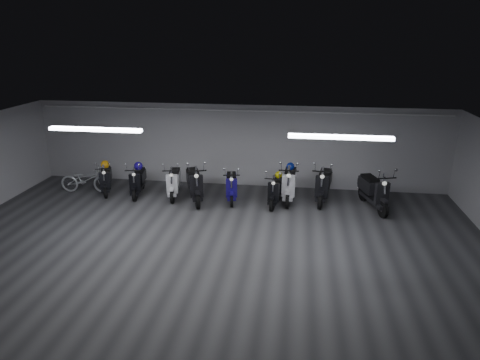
# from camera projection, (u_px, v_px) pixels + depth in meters

# --- Properties ---
(floor) EXTENTS (14.00, 10.00, 0.01)m
(floor) POSITION_uv_depth(u_px,v_px,m) (207.00, 255.00, 10.04)
(floor) COLOR #363739
(floor) RESTS_ON ground
(ceiling) EXTENTS (14.00, 10.00, 0.01)m
(ceiling) POSITION_uv_depth(u_px,v_px,m) (204.00, 140.00, 9.12)
(ceiling) COLOR gray
(ceiling) RESTS_ON ground
(back_wall) EXTENTS (14.00, 0.01, 2.80)m
(back_wall) POSITION_uv_depth(u_px,v_px,m) (237.00, 146.00, 14.26)
(back_wall) COLOR #B0B0B3
(back_wall) RESTS_ON ground
(front_wall) EXTENTS (14.00, 0.01, 2.80)m
(front_wall) POSITION_uv_depth(u_px,v_px,m) (113.00, 359.00, 4.90)
(front_wall) COLOR #B0B0B3
(front_wall) RESTS_ON ground
(fluor_strip_left) EXTENTS (2.40, 0.18, 0.08)m
(fluor_strip_left) POSITION_uv_depth(u_px,v_px,m) (95.00, 129.00, 10.47)
(fluor_strip_left) COLOR white
(fluor_strip_left) RESTS_ON ceiling
(fluor_strip_right) EXTENTS (2.40, 0.18, 0.08)m
(fluor_strip_right) POSITION_uv_depth(u_px,v_px,m) (340.00, 137.00, 9.68)
(fluor_strip_right) COLOR white
(fluor_strip_right) RESTS_ON ceiling
(conduit) EXTENTS (13.60, 0.05, 0.05)m
(conduit) POSITION_uv_depth(u_px,v_px,m) (237.00, 110.00, 13.78)
(conduit) COLOR white
(conduit) RESTS_ON back_wall
(scooter_0) EXTENTS (1.10, 1.73, 1.23)m
(scooter_0) POSITION_uv_depth(u_px,v_px,m) (106.00, 175.00, 13.79)
(scooter_0) COLOR black
(scooter_0) RESTS_ON floor
(scooter_1) EXTENTS (0.82, 1.75, 1.25)m
(scooter_1) POSITION_uv_depth(u_px,v_px,m) (138.00, 177.00, 13.58)
(scooter_1) COLOR black
(scooter_1) RESTS_ON floor
(scooter_2) EXTENTS (0.87, 1.83, 1.30)m
(scooter_2) POSITION_uv_depth(u_px,v_px,m) (174.00, 177.00, 13.43)
(scooter_2) COLOR white
(scooter_2) RESTS_ON floor
(scooter_3) EXTENTS (1.32, 2.08, 1.47)m
(scooter_3) POSITION_uv_depth(u_px,v_px,m) (194.00, 179.00, 13.06)
(scooter_3) COLOR black
(scooter_3) RESTS_ON floor
(scooter_4) EXTENTS (0.83, 1.76, 1.26)m
(scooter_4) POSITION_uv_depth(u_px,v_px,m) (231.00, 181.00, 13.14)
(scooter_4) COLOR navy
(scooter_4) RESTS_ON floor
(scooter_5) EXTENTS (0.82, 1.73, 1.24)m
(scooter_5) POSITION_uv_depth(u_px,v_px,m) (277.00, 185.00, 12.81)
(scooter_5) COLOR black
(scooter_5) RESTS_ON floor
(scooter_6) EXTENTS (0.73, 2.00, 1.47)m
(scooter_6) POSITION_uv_depth(u_px,v_px,m) (289.00, 178.00, 13.09)
(scooter_6) COLOR silver
(scooter_6) RESTS_ON floor
(scooter_8) EXTENTS (0.97, 2.04, 1.46)m
(scooter_8) POSITION_uv_depth(u_px,v_px,m) (324.00, 179.00, 13.00)
(scooter_8) COLOR black
(scooter_8) RESTS_ON floor
(scooter_9) EXTENTS (1.20, 2.07, 1.47)m
(scooter_9) POSITION_uv_depth(u_px,v_px,m) (374.00, 186.00, 12.45)
(scooter_9) COLOR black
(scooter_9) RESTS_ON floor
(bicycle) EXTENTS (1.69, 0.72, 1.07)m
(bicycle) POSITION_uv_depth(u_px,v_px,m) (85.00, 177.00, 13.86)
(bicycle) COLOR white
(bicycle) RESTS_ON floor
(helmet_0) EXTENTS (0.28, 0.28, 0.28)m
(helmet_0) POSITION_uv_depth(u_px,v_px,m) (138.00, 166.00, 13.71)
(helmet_0) COLOR #1E0D92
(helmet_0) RESTS_ON scooter_1
(helmet_1) EXTENTS (0.28, 0.28, 0.28)m
(helmet_1) POSITION_uv_depth(u_px,v_px,m) (105.00, 165.00, 13.91)
(helmet_1) COLOR orange
(helmet_1) RESTS_ON scooter_0
(helmet_2) EXTENTS (0.25, 0.25, 0.25)m
(helmet_2) POSITION_uv_depth(u_px,v_px,m) (290.00, 166.00, 13.25)
(helmet_2) COLOR navy
(helmet_2) RESTS_ON scooter_6
(helmet_3) EXTENTS (0.23, 0.23, 0.23)m
(helmet_3) POSITION_uv_depth(u_px,v_px,m) (279.00, 175.00, 12.93)
(helmet_3) COLOR #C0B90B
(helmet_3) RESTS_ON scooter_5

